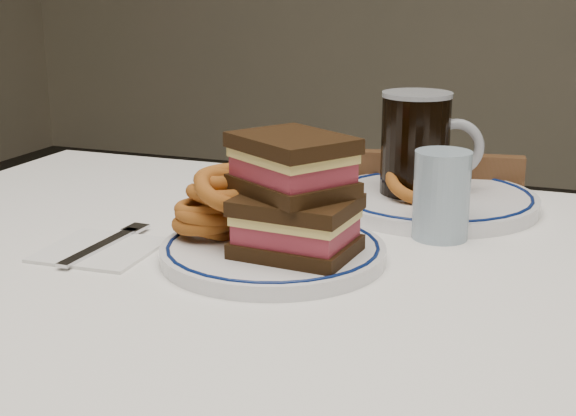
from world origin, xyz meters
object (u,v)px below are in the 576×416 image
(main_plate, at_px, (273,251))
(chair_far, at_px, (397,342))
(far_plate, at_px, (433,200))
(reuben_sandwich, at_px, (294,195))
(beer_mug, at_px, (417,149))

(main_plate, bearing_deg, chair_far, 85.05)
(main_plate, distance_m, far_plate, 0.31)
(reuben_sandwich, distance_m, far_plate, 0.32)
(chair_far, bearing_deg, main_plate, -94.95)
(reuben_sandwich, relative_size, far_plate, 0.55)
(chair_far, bearing_deg, reuben_sandwich, -91.44)
(reuben_sandwich, bearing_deg, far_plate, 70.99)
(chair_far, relative_size, beer_mug, 5.00)
(reuben_sandwich, bearing_deg, chair_far, 88.56)
(chair_far, height_order, beer_mug, beer_mug)
(beer_mug, bearing_deg, far_plate, -2.38)
(chair_far, relative_size, reuben_sandwich, 5.06)
(chair_far, relative_size, main_plate, 3.12)
(main_plate, height_order, far_plate, far_plate)
(chair_far, bearing_deg, beer_mug, -73.04)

